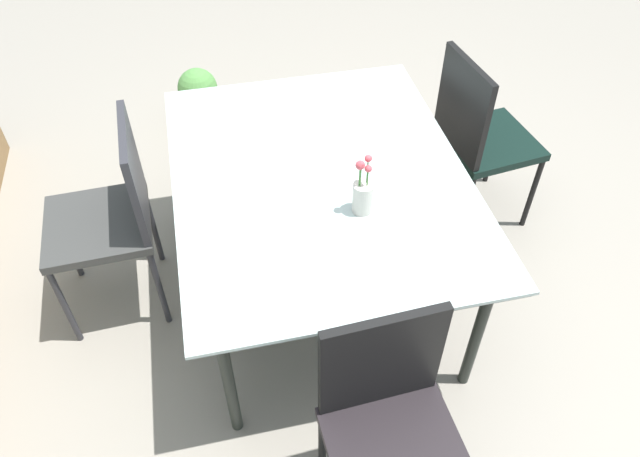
{
  "coord_description": "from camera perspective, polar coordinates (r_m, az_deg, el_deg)",
  "views": [
    {
      "loc": [
        -1.8,
        0.47,
        2.33
      ],
      "look_at": [
        0.06,
        0.06,
        0.39
      ],
      "focal_mm": 34.17,
      "sensor_mm": 36.0,
      "label": 1
    }
  ],
  "objects": [
    {
      "name": "ground_plane",
      "position": [
        2.98,
        1.28,
        -5.9
      ],
      "size": [
        12.0,
        12.0,
        0.0
      ],
      "primitive_type": "plane",
      "color": "gray"
    },
    {
      "name": "dining_table",
      "position": [
        2.53,
        -0.0,
        4.22
      ],
      "size": [
        1.51,
        1.19,
        0.7
      ],
      "color": "#B2C6C1",
      "rests_on": "ground"
    },
    {
      "name": "chair_near_right",
      "position": [
        3.1,
        14.61,
        8.65
      ],
      "size": [
        0.47,
        0.47,
        0.95
      ],
      "rotation": [
        0.0,
        0.0,
        3.27
      ],
      "color": "black",
      "rests_on": "ground"
    },
    {
      "name": "chair_far_side",
      "position": [
        2.71,
        -18.87,
        1.57
      ],
      "size": [
        0.46,
        0.46,
        0.95
      ],
      "rotation": [
        0.0,
        0.0,
        0.04
      ],
      "color": "#3A3B39",
      "rests_on": "ground"
    },
    {
      "name": "chair_end_left",
      "position": [
        2.0,
        6.61,
        -17.69
      ],
      "size": [
        0.44,
        0.44,
        0.93
      ],
      "rotation": [
        0.0,
        0.0,
        1.62
      ],
      "color": "black",
      "rests_on": "ground"
    },
    {
      "name": "flower_vase",
      "position": [
        2.29,
        4.04,
        3.27
      ],
      "size": [
        0.08,
        0.08,
        0.26
      ],
      "color": "silver",
      "rests_on": "dining_table"
    },
    {
      "name": "potted_plant",
      "position": [
        3.91,
        -11.23,
        11.84
      ],
      "size": [
        0.24,
        0.24,
        0.41
      ],
      "color": "gray",
      "rests_on": "ground"
    }
  ]
}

